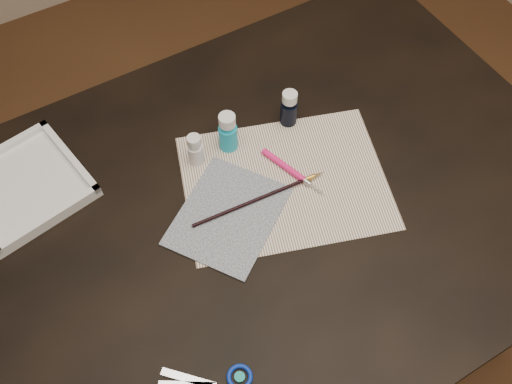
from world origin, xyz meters
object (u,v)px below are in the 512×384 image
paper (285,182)px  paint_bottle_navy (289,108)px  canvas (228,215)px  paint_bottle_cyan (228,132)px  palette_tray (24,185)px  paint_bottle_white (195,150)px

paper → paint_bottle_navy: paint_bottle_navy is taller
canvas → paint_bottle_cyan: (0.08, 0.15, 0.04)m
paper → palette_tray: 0.51m
canvas → paint_bottle_white: 0.15m
paper → paint_bottle_navy: (0.09, 0.13, 0.04)m
paint_bottle_navy → paint_bottle_white: bearing=178.5°
paint_bottle_cyan → palette_tray: bearing=164.6°
paint_bottle_navy → palette_tray: paint_bottle_navy is taller
canvas → paint_bottle_navy: size_ratio=2.55×
paper → canvas: (-0.13, -0.01, 0.00)m
paper → canvas: canvas is taller
paper → canvas: bearing=-174.8°
paint_bottle_navy → palette_tray: (-0.53, 0.11, -0.03)m
canvas → paint_bottle_navy: 0.27m
paper → paint_bottle_white: 0.19m
paint_bottle_cyan → paper: bearing=-68.6°
paper → canvas: 0.13m
canvas → paint_bottle_cyan: bearing=60.8°
canvas → paper: bearing=5.2°
paint_bottle_cyan → paint_bottle_navy: 0.14m
paint_bottle_white → paint_bottle_navy: paint_bottle_navy is taller
paint_bottle_cyan → palette_tray: size_ratio=0.43×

